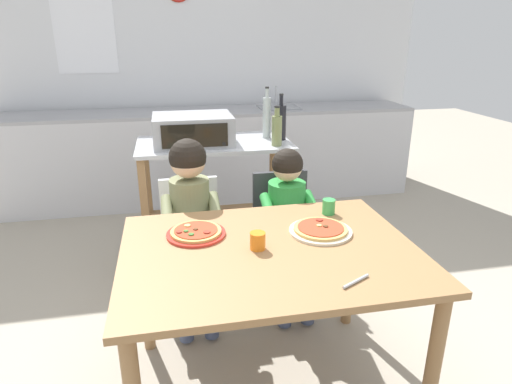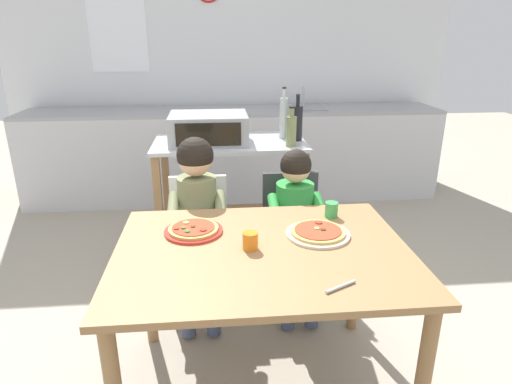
{
  "view_description": "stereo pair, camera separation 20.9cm",
  "coord_description": "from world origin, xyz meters",
  "px_view_note": "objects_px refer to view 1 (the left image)",
  "views": [
    {
      "loc": [
        -0.39,
        -1.63,
        1.62
      ],
      "look_at": [
        0.0,
        0.3,
        0.9
      ],
      "focal_mm": 30.68,
      "sensor_mm": 36.0,
      "label": 1
    },
    {
      "loc": [
        -0.18,
        -1.66,
        1.62
      ],
      "look_at": [
        0.0,
        0.3,
        0.9
      ],
      "focal_mm": 30.68,
      "sensor_mm": 36.0,
      "label": 2
    }
  ],
  "objects_px": {
    "kitchen_island_cart": "(215,183)",
    "dining_table": "(270,269)",
    "bottle_squat_spirits": "(277,129)",
    "dining_chair_right": "(283,228)",
    "bottle_slim_sauce": "(281,122)",
    "dining_chair_left": "(192,237)",
    "toaster_oven": "(193,130)",
    "bottle_tall_green_wine": "(267,117)",
    "child_in_green_shirt": "(289,213)",
    "child_in_olive_shirt": "(191,210)",
    "pizza_plate_red_rimmed": "(196,233)",
    "serving_spoon": "(356,281)",
    "pizza_plate_cream": "(320,230)",
    "drinking_cup_orange": "(258,241)",
    "drinking_cup_green": "(329,207)"
  },
  "relations": [
    {
      "from": "kitchen_island_cart",
      "to": "toaster_oven",
      "type": "height_order",
      "value": "toaster_oven"
    },
    {
      "from": "bottle_slim_sauce",
      "to": "dining_chair_right",
      "type": "height_order",
      "value": "bottle_slim_sauce"
    },
    {
      "from": "child_in_olive_shirt",
      "to": "child_in_green_shirt",
      "type": "distance_m",
      "value": 0.57
    },
    {
      "from": "toaster_oven",
      "to": "dining_chair_left",
      "type": "xyz_separation_m",
      "value": [
        -0.07,
        -0.56,
        -0.53
      ]
    },
    {
      "from": "bottle_tall_green_wine",
      "to": "drinking_cup_green",
      "type": "height_order",
      "value": "bottle_tall_green_wine"
    },
    {
      "from": "dining_table",
      "to": "pizza_plate_red_rimmed",
      "type": "bearing_deg",
      "value": 147.18
    },
    {
      "from": "dining_chair_left",
      "to": "bottle_slim_sauce",
      "type": "bearing_deg",
      "value": 39.64
    },
    {
      "from": "child_in_green_shirt",
      "to": "pizza_plate_cream",
      "type": "height_order",
      "value": "child_in_green_shirt"
    },
    {
      "from": "dining_chair_right",
      "to": "bottle_slim_sauce",
      "type": "bearing_deg",
      "value": 77.98
    },
    {
      "from": "pizza_plate_red_rimmed",
      "to": "child_in_green_shirt",
      "type": "bearing_deg",
      "value": 37.91
    },
    {
      "from": "toaster_oven",
      "to": "bottle_squat_spirits",
      "type": "distance_m",
      "value": 0.57
    },
    {
      "from": "child_in_olive_shirt",
      "to": "pizza_plate_cream",
      "type": "xyz_separation_m",
      "value": [
        0.57,
        -0.52,
        0.07
      ]
    },
    {
      "from": "toaster_oven",
      "to": "dining_table",
      "type": "distance_m",
      "value": 1.37
    },
    {
      "from": "bottle_tall_green_wine",
      "to": "bottle_slim_sauce",
      "type": "bearing_deg",
      "value": -42.4
    },
    {
      "from": "dining_chair_left",
      "to": "bottle_tall_green_wine",
      "type": "bearing_deg",
      "value": 46.98
    },
    {
      "from": "bottle_tall_green_wine",
      "to": "dining_chair_left",
      "type": "height_order",
      "value": "bottle_tall_green_wine"
    },
    {
      "from": "bottle_slim_sauce",
      "to": "pizza_plate_red_rimmed",
      "type": "height_order",
      "value": "bottle_slim_sauce"
    },
    {
      "from": "drinking_cup_green",
      "to": "serving_spoon",
      "type": "height_order",
      "value": "drinking_cup_green"
    },
    {
      "from": "kitchen_island_cart",
      "to": "bottle_squat_spirits",
      "type": "xyz_separation_m",
      "value": [
        0.4,
        -0.18,
        0.41
      ]
    },
    {
      "from": "bottle_squat_spirits",
      "to": "bottle_slim_sauce",
      "type": "bearing_deg",
      "value": 66.71
    },
    {
      "from": "pizza_plate_red_rimmed",
      "to": "kitchen_island_cart",
      "type": "bearing_deg",
      "value": 79.43
    },
    {
      "from": "child_in_green_shirt",
      "to": "pizza_plate_red_rimmed",
      "type": "relative_size",
      "value": 3.65
    },
    {
      "from": "toaster_oven",
      "to": "kitchen_island_cart",
      "type": "bearing_deg",
      "value": 10.57
    },
    {
      "from": "child_in_olive_shirt",
      "to": "drinking_cup_orange",
      "type": "bearing_deg",
      "value": -68.22
    },
    {
      "from": "child_in_green_shirt",
      "to": "drinking_cup_green",
      "type": "distance_m",
      "value": 0.38
    },
    {
      "from": "bottle_squat_spirits",
      "to": "dining_chair_right",
      "type": "height_order",
      "value": "bottle_squat_spirits"
    },
    {
      "from": "dining_chair_left",
      "to": "toaster_oven",
      "type": "bearing_deg",
      "value": 82.88
    },
    {
      "from": "kitchen_island_cart",
      "to": "dining_table",
      "type": "distance_m",
      "value": 1.34
    },
    {
      "from": "dining_table",
      "to": "dining_chair_right",
      "type": "distance_m",
      "value": 0.82
    },
    {
      "from": "bottle_squat_spirits",
      "to": "pizza_plate_cream",
      "type": "relative_size",
      "value": 0.91
    },
    {
      "from": "pizza_plate_cream",
      "to": "serving_spoon",
      "type": "distance_m",
      "value": 0.44
    },
    {
      "from": "dining_table",
      "to": "dining_chair_left",
      "type": "xyz_separation_m",
      "value": [
        -0.3,
        0.74,
        -0.17
      ]
    },
    {
      "from": "bottle_tall_green_wine",
      "to": "kitchen_island_cart",
      "type": "bearing_deg",
      "value": -172.05
    },
    {
      "from": "dining_chair_left",
      "to": "child_in_olive_shirt",
      "type": "xyz_separation_m",
      "value": [
        0.0,
        -0.11,
        0.22
      ]
    },
    {
      "from": "dining_chair_left",
      "to": "serving_spoon",
      "type": "bearing_deg",
      "value": -62.9
    },
    {
      "from": "dining_chair_right",
      "to": "bottle_tall_green_wine",
      "type": "bearing_deg",
      "value": 86.95
    },
    {
      "from": "drinking_cup_green",
      "to": "dining_chair_right",
      "type": "bearing_deg",
      "value": 104.31
    },
    {
      "from": "bottle_tall_green_wine",
      "to": "child_in_olive_shirt",
      "type": "distance_m",
      "value": 1.03
    },
    {
      "from": "drinking_cup_green",
      "to": "child_in_olive_shirt",
      "type": "bearing_deg",
      "value": 155.09
    },
    {
      "from": "kitchen_island_cart",
      "to": "serving_spoon",
      "type": "bearing_deg",
      "value": -78.53
    },
    {
      "from": "pizza_plate_red_rimmed",
      "to": "serving_spoon",
      "type": "xyz_separation_m",
      "value": [
        0.55,
        -0.52,
        -0.01
      ]
    },
    {
      "from": "bottle_squat_spirits",
      "to": "pizza_plate_cream",
      "type": "height_order",
      "value": "bottle_squat_spirits"
    },
    {
      "from": "bottle_squat_spirits",
      "to": "child_in_olive_shirt",
      "type": "relative_size",
      "value": 0.25
    },
    {
      "from": "child_in_olive_shirt",
      "to": "pizza_plate_red_rimmed",
      "type": "height_order",
      "value": "child_in_olive_shirt"
    },
    {
      "from": "kitchen_island_cart",
      "to": "bottle_squat_spirits",
      "type": "bearing_deg",
      "value": -24.64
    },
    {
      "from": "toaster_oven",
      "to": "child_in_olive_shirt",
      "type": "relative_size",
      "value": 0.49
    },
    {
      "from": "dining_chair_left",
      "to": "dining_chair_right",
      "type": "distance_m",
      "value": 0.57
    },
    {
      "from": "drinking_cup_orange",
      "to": "drinking_cup_green",
      "type": "bearing_deg",
      "value": 35.29
    },
    {
      "from": "bottle_tall_green_wine",
      "to": "child_in_green_shirt",
      "type": "xyz_separation_m",
      "value": [
        -0.03,
        -0.75,
        -0.43
      ]
    },
    {
      "from": "dining_table",
      "to": "kitchen_island_cart",
      "type": "bearing_deg",
      "value": 93.79
    }
  ]
}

